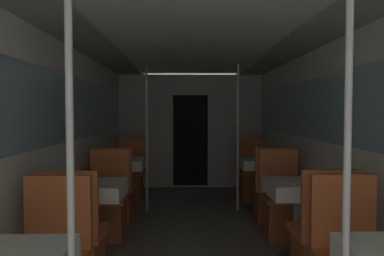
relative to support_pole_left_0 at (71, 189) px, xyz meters
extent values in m
cube|color=silver|center=(-0.69, 2.05, 0.00)|extent=(0.05, 8.25, 2.09)
cube|color=#8CB2C6|center=(-0.68, 2.05, 0.40)|extent=(0.03, 7.59, 0.69)
cube|color=silver|center=(1.99, 2.05, 0.00)|extent=(0.05, 8.25, 2.09)
cube|color=#8CB2C6|center=(1.98, 2.05, 0.40)|extent=(0.03, 7.59, 0.69)
cube|color=white|center=(0.65, 2.05, 1.09)|extent=(2.69, 8.25, 0.04)
cube|color=#999993|center=(-0.45, 2.05, 1.06)|extent=(0.48, 7.92, 0.03)
cube|color=#999993|center=(1.75, 2.05, 1.06)|extent=(0.48, 7.92, 0.03)
cube|color=#A8A8A3|center=(0.65, 5.19, 0.00)|extent=(2.63, 0.08, 2.09)
cube|color=black|center=(0.65, 5.15, -0.17)|extent=(0.64, 0.01, 1.67)
cube|color=#C66033|center=(-0.33, 0.79, -0.32)|extent=(0.45, 0.04, 0.51)
cylinder|color=silver|center=(0.00, 0.00, 0.00)|extent=(0.04, 0.04, 2.09)
cylinder|color=#B7B7BC|center=(-0.33, 1.78, -0.68)|extent=(0.09, 0.09, 0.70)
cube|color=#93704C|center=(-0.33, 1.78, -0.32)|extent=(0.54, 0.54, 0.02)
cube|color=white|center=(-0.33, 1.78, -0.38)|extent=(0.58, 0.58, 0.14)
cube|color=#C66033|center=(-0.33, 1.20, -0.60)|extent=(0.45, 0.45, 0.05)
cube|color=#C66033|center=(-0.33, 0.99, -0.32)|extent=(0.45, 0.04, 0.51)
cube|color=brown|center=(-0.33, 2.37, -0.84)|extent=(0.38, 0.38, 0.41)
cube|color=#C66033|center=(-0.33, 2.37, -0.60)|extent=(0.45, 0.45, 0.05)
cube|color=#C66033|center=(-0.33, 2.57, -0.32)|extent=(0.45, 0.04, 0.51)
cylinder|color=#4C4C51|center=(-0.33, 3.56, -1.04)|extent=(0.37, 0.37, 0.01)
cylinder|color=#B7B7BC|center=(-0.33, 3.56, -0.68)|extent=(0.09, 0.09, 0.70)
cube|color=#93704C|center=(-0.33, 3.56, -0.32)|extent=(0.54, 0.54, 0.02)
cube|color=white|center=(-0.33, 3.56, -0.38)|extent=(0.58, 0.58, 0.14)
cube|color=brown|center=(-0.33, 2.98, -0.84)|extent=(0.38, 0.38, 0.41)
cube|color=#C66033|center=(-0.33, 2.98, -0.60)|extent=(0.45, 0.45, 0.05)
cube|color=#C66033|center=(-0.33, 2.78, -0.32)|extent=(0.45, 0.04, 0.51)
cube|color=brown|center=(-0.33, 4.15, -0.84)|extent=(0.38, 0.38, 0.41)
cube|color=#C66033|center=(-0.33, 4.15, -0.60)|extent=(0.45, 0.45, 0.05)
cube|color=#C66033|center=(-0.33, 4.35, -0.32)|extent=(0.45, 0.04, 0.51)
cylinder|color=silver|center=(0.00, 3.56, 0.00)|extent=(0.04, 0.04, 2.09)
cube|color=#C66033|center=(1.63, 0.79, -0.32)|extent=(0.45, 0.04, 0.51)
cylinder|color=silver|center=(1.30, 0.00, 0.00)|extent=(0.04, 0.04, 2.09)
cylinder|color=#B7B7BC|center=(1.63, 1.78, -0.68)|extent=(0.09, 0.09, 0.70)
cube|color=#93704C|center=(1.63, 1.78, -0.32)|extent=(0.54, 0.54, 0.02)
cube|color=white|center=(1.63, 1.78, -0.38)|extent=(0.58, 0.58, 0.14)
cube|color=#C66033|center=(1.63, 1.20, -0.60)|extent=(0.45, 0.45, 0.05)
cube|color=#C66033|center=(1.63, 0.99, -0.32)|extent=(0.45, 0.04, 0.51)
cube|color=brown|center=(1.63, 2.37, -0.84)|extent=(0.38, 0.38, 0.41)
cube|color=#C66033|center=(1.63, 2.37, -0.60)|extent=(0.45, 0.45, 0.05)
cube|color=#C66033|center=(1.63, 2.57, -0.32)|extent=(0.45, 0.04, 0.51)
cylinder|color=#4C4C51|center=(1.63, 3.56, -1.04)|extent=(0.37, 0.37, 0.01)
cylinder|color=#B7B7BC|center=(1.63, 3.56, -0.68)|extent=(0.09, 0.09, 0.70)
cube|color=#93704C|center=(1.63, 3.56, -0.32)|extent=(0.54, 0.54, 0.02)
cube|color=white|center=(1.63, 3.56, -0.38)|extent=(0.58, 0.58, 0.14)
cube|color=brown|center=(1.63, 2.98, -0.84)|extent=(0.38, 0.38, 0.41)
cube|color=#C66033|center=(1.63, 2.98, -0.60)|extent=(0.45, 0.45, 0.05)
cube|color=#C66033|center=(1.63, 2.78, -0.32)|extent=(0.45, 0.04, 0.51)
cube|color=brown|center=(1.63, 4.15, -0.84)|extent=(0.38, 0.38, 0.41)
cube|color=#C66033|center=(1.63, 4.15, -0.60)|extent=(0.45, 0.45, 0.05)
cube|color=#C66033|center=(1.63, 4.35, -0.32)|extent=(0.45, 0.04, 0.51)
cylinder|color=silver|center=(1.30, 3.56, 0.00)|extent=(0.04, 0.04, 2.09)
camera|label=1|loc=(0.53, -1.74, 0.36)|focal=35.00mm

